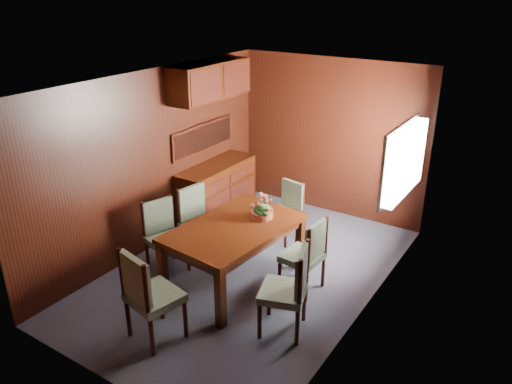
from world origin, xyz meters
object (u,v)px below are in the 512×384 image
Objects in this scene: chair_left_near at (163,232)px; flower_centerpiece at (262,207)px; chair_right_near at (290,286)px; chair_head at (147,292)px; sideboard at (217,193)px; dining_table at (234,234)px.

flower_centerpiece is (1.09, 0.58, 0.39)m from chair_left_near.
chair_head is at bearing 110.97° from chair_right_near.
sideboard is 4.94× the size of flower_centerpiece.
chair_head is at bearing -89.21° from dining_table.
flower_centerpiece is (-0.86, 0.81, 0.35)m from chair_right_near.
dining_table is 0.98m from chair_left_near.
sideboard is 0.82× the size of dining_table.
chair_right_near is (1.01, -0.44, -0.10)m from dining_table.
chair_left_near is (-0.94, -0.21, -0.14)m from dining_table.
chair_left_near is at bearing -79.32° from sideboard.
chair_left_near is 1.29m from flower_centerpiece.
chair_head is at bearing 54.48° from chair_left_near.
chair_right_near is at bearing -43.30° from flower_centerpiece.
chair_head is (1.11, -2.60, 0.12)m from sideboard.
sideboard is at bearing 34.61° from chair_right_near.
chair_right_near is (2.23, -1.70, 0.10)m from sideboard.
dining_table is 1.73× the size of chair_right_near.
dining_table is at bearing -112.44° from flower_centerpiece.
sideboard is at bearing 125.43° from chair_head.
flower_centerpiece is (0.15, 0.37, 0.24)m from dining_table.
chair_left_near reaches higher than sideboard.
chair_right_near is at bearing -18.44° from dining_table.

